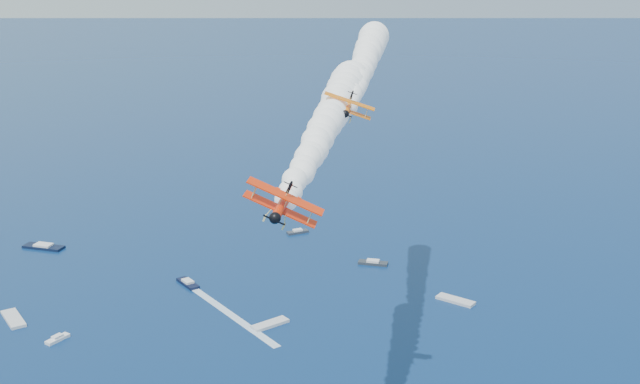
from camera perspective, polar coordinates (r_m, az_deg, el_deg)
biplane_lead at (r=124.10m, az=1.97°, el=6.01°), size 11.59×11.72×7.64m
biplane_trail at (r=88.24m, az=-2.76°, el=-0.99°), size 12.96×13.12×9.07m
smoke_trail_lead at (r=154.78m, az=3.14°, el=9.10°), size 66.70×66.60×11.56m
smoke_trail_trail at (r=117.65m, az=0.44°, el=4.83°), size 66.70×66.70×11.56m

